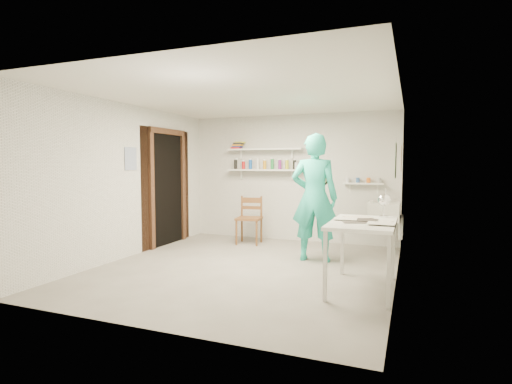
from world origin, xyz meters
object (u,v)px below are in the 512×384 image
(belfast_sink, at_px, (384,211))
(desk_lamp, at_px, (384,200))
(work_table, at_px, (362,256))
(man, at_px, (314,198))
(wooden_chair, at_px, (249,218))
(wall_clock, at_px, (319,176))

(belfast_sink, relative_size, desk_lamp, 3.99)
(work_table, bearing_deg, man, 125.52)
(belfast_sink, xyz_separation_m, wooden_chair, (-2.36, -0.09, -0.23))
(belfast_sink, xyz_separation_m, wall_clock, (-0.94, -0.69, 0.58))
(belfast_sink, height_order, work_table, belfast_sink)
(desk_lamp, bearing_deg, wooden_chair, 148.12)
(man, height_order, desk_lamp, man)
(work_table, distance_m, desk_lamp, 0.81)
(belfast_sink, xyz_separation_m, man, (-0.96, -0.91, 0.26))
(belfast_sink, distance_m, man, 1.34)
(wooden_chair, distance_m, work_table, 3.01)
(belfast_sink, bearing_deg, desk_lamp, -86.86)
(work_table, xyz_separation_m, desk_lamp, (0.20, 0.48, 0.62))
(wooden_chair, bearing_deg, man, -37.34)
(work_table, bearing_deg, wall_clock, 120.57)
(man, height_order, wall_clock, man)
(belfast_sink, height_order, man, man)
(man, height_order, work_table, man)
(belfast_sink, bearing_deg, work_table, -93.01)
(man, bearing_deg, wooden_chair, -34.52)
(wooden_chair, bearing_deg, work_table, -48.78)
(wooden_chair, distance_m, desk_lamp, 2.94)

